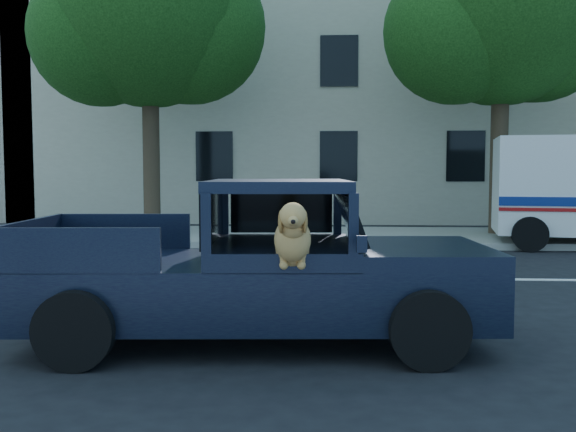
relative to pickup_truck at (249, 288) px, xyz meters
name	(u,v)px	position (x,y,z in m)	size (l,w,h in m)	color
ground	(274,329)	(0.21, 0.58, -0.57)	(120.00, 120.00, 0.00)	black
far_sidewalk	(302,236)	(0.21, 9.78, -0.50)	(60.00, 4.00, 0.15)	gray
lane_stripes	(412,279)	(2.21, 3.98, -0.56)	(21.60, 0.14, 0.01)	silver
street_tree_left	(151,18)	(-3.76, 10.20, 5.14)	(6.00, 5.20, 8.60)	#332619
street_tree_mid	(503,13)	(5.24, 10.20, 5.14)	(6.00, 5.20, 8.60)	#332619
building_main	(393,94)	(3.21, 17.08, 3.93)	(26.00, 6.00, 9.00)	beige
pickup_truck	(249,288)	(0.00, 0.00, 0.00)	(4.82, 2.51, 1.69)	black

